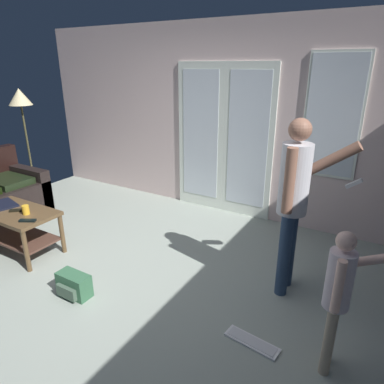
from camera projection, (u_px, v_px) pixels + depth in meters
ground_plane at (117, 287)px, 3.38m from camera, size 6.34×4.64×0.02m
wall_back_with_doors at (225, 123)px, 4.75m from camera, size 6.34×0.09×2.64m
coffee_table at (18, 222)px, 3.90m from camera, size 0.96×0.53×0.51m
person_adult at (295, 194)px, 3.00m from camera, size 0.65×0.45×1.64m
person_child at (339, 291)px, 2.25m from camera, size 0.48×0.32×1.08m
floor_lamp at (21, 104)px, 5.25m from camera, size 0.34×0.34×1.71m
backpack at (74, 285)px, 3.22m from camera, size 0.33×0.19×0.22m
loose_keyboard at (252, 342)px, 2.69m from camera, size 0.45×0.18×0.02m
laptop_closed at (4, 204)px, 4.01m from camera, size 0.40×0.29×0.02m
cup_near_edge at (26, 210)px, 3.75m from camera, size 0.07×0.07×0.10m
tv_remote_black at (28, 221)px, 3.59m from camera, size 0.17×0.13×0.02m
dvd_remote_slim at (18, 210)px, 3.84m from camera, size 0.16×0.15×0.02m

